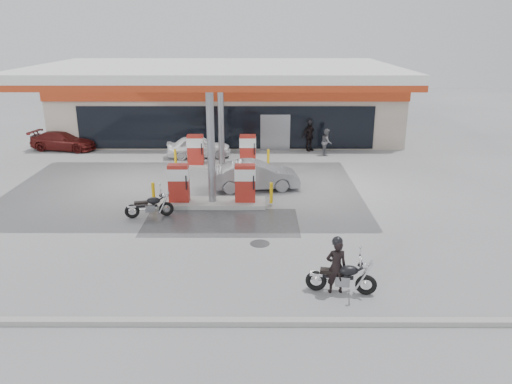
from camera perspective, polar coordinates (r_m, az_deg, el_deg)
ground at (r=19.51m, az=-5.48°, el=-3.47°), size 90.00×90.00×0.00m
wet_patch at (r=19.47m, az=-4.01°, el=-3.48°), size 6.00×3.00×0.00m
drain_cover at (r=17.58m, az=0.45°, el=-5.91°), size 0.70×0.70×0.01m
kerb at (r=13.28m, az=-8.39°, el=-14.47°), size 28.00×0.25×0.15m
store_building at (r=34.41m, az=-3.07°, el=9.62°), size 22.00×8.22×4.00m
canopy at (r=23.18m, az=-4.70°, el=13.46°), size 16.00×10.02×5.51m
pump_island_near at (r=21.14m, az=-5.03°, el=0.33°), size 5.14×1.30×1.78m
pump_island_far at (r=26.89m, az=-3.93°, el=4.30°), size 5.14×1.30×1.78m
main_motorcycle at (r=14.56m, az=9.84°, el=-9.66°), size 2.02×0.81×1.04m
biker_main at (r=14.39m, az=9.13°, el=-8.39°), size 0.63×0.45×1.62m
parked_motorcycle at (r=20.27m, az=-12.02°, el=-1.64°), size 1.91×0.73×0.99m
sedan_white at (r=29.18m, az=-6.57°, el=5.18°), size 3.85×1.96×1.26m
attendant at (r=29.82m, az=8.07°, el=5.69°), size 0.68×0.82×1.55m
hatchback_silver at (r=23.17m, az=-0.09°, el=1.91°), size 4.19×1.93×1.33m
parked_car_left at (r=32.97m, az=-21.13°, el=5.51°), size 4.26×2.32×1.17m
parked_car_right at (r=33.32m, az=11.16°, el=6.43°), size 4.15×2.69×1.06m
biker_walking at (r=30.65m, az=6.13°, el=6.37°), size 1.13×0.98×1.82m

